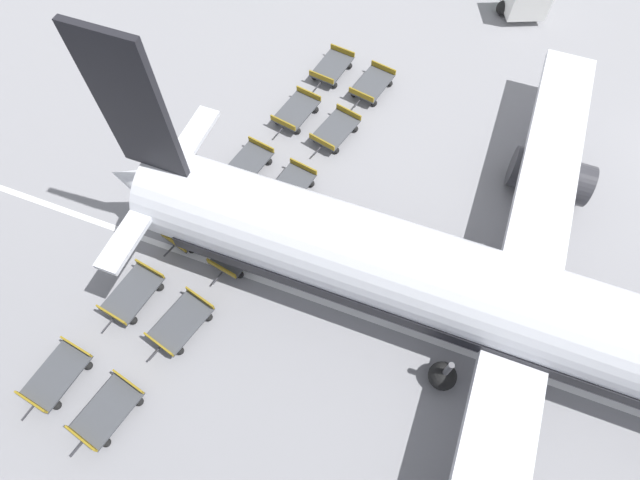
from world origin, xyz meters
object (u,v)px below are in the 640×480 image
(baggage_dolly_row_mid_a_col_b, at_px, (335,130))
(baggage_dolly_row_mid_a_col_d, at_px, (239,250))
(baggage_dolly_row_mid_a_col_e, at_px, (181,323))
(baggage_dolly_row_near_col_f, at_px, (57,375))
(baggage_dolly_row_mid_a_col_a, at_px, (372,85))
(baggage_dolly_row_near_col_a, at_px, (332,67))
(baggage_dolly_row_near_col_d, at_px, (193,226))
(baggage_dolly_row_near_col_e, at_px, (133,294))
(baggage_dolly_row_mid_a_col_f, at_px, (108,411))
(baggage_dolly_row_near_col_c, at_px, (247,165))
(baggage_dolly_row_mid_a_col_c, at_px, (290,187))
(airplane, at_px, (550,320))
(baggage_dolly_row_near_col_b, at_px, (296,112))

(baggage_dolly_row_mid_a_col_b, xyz_separation_m, baggage_dolly_row_mid_a_col_d, (8.69, -0.51, 0.00))
(baggage_dolly_row_mid_a_col_b, relative_size, baggage_dolly_row_mid_a_col_e, 1.00)
(baggage_dolly_row_near_col_f, height_order, baggage_dolly_row_mid_a_col_a, same)
(baggage_dolly_row_near_col_a, xyz_separation_m, baggage_dolly_row_mid_a_col_d, (12.88, 1.95, 0.00))
(baggage_dolly_row_mid_a_col_d, bearing_deg, baggage_dolly_row_mid_a_col_b, 176.64)
(baggage_dolly_row_near_col_a, relative_size, baggage_dolly_row_mid_a_col_a, 0.99)
(baggage_dolly_row_near_col_d, xyz_separation_m, baggage_dolly_row_mid_a_col_e, (4.25, 2.46, 0.00))
(baggage_dolly_row_near_col_f, height_order, baggage_dolly_row_mid_a_col_d, same)
(baggage_dolly_row_near_col_e, xyz_separation_m, baggage_dolly_row_mid_a_col_f, (4.44, 2.37, 0.00))
(baggage_dolly_row_near_col_c, bearing_deg, baggage_dolly_row_near_col_d, -3.48)
(baggage_dolly_row_near_col_d, relative_size, baggage_dolly_row_mid_a_col_d, 1.01)
(baggage_dolly_row_mid_a_col_a, distance_m, baggage_dolly_row_mid_a_col_c, 8.51)
(baggage_dolly_row_near_col_c, xyz_separation_m, baggage_dolly_row_near_col_f, (12.94, -0.90, 0.00))
(baggage_dolly_row_near_col_a, relative_size, baggage_dolly_row_near_col_e, 1.00)
(airplane, distance_m, baggage_dolly_row_near_col_c, 15.89)
(baggage_dolly_row_mid_a_col_e, height_order, baggage_dolly_row_mid_a_col_f, same)
(baggage_dolly_row_near_col_a, xyz_separation_m, baggage_dolly_row_mid_a_col_a, (0.13, 2.69, 0.00))
(airplane, distance_m, baggage_dolly_row_mid_a_col_c, 13.27)
(baggage_dolly_row_mid_a_col_a, height_order, baggage_dolly_row_mid_a_col_b, same)
(airplane, bearing_deg, baggage_dolly_row_mid_a_col_b, -116.95)
(airplane, xyz_separation_m, baggage_dolly_row_mid_a_col_d, (2.26, -13.15, -2.53))
(baggage_dolly_row_mid_a_col_a, xyz_separation_m, baggage_dolly_row_mid_a_col_d, (12.75, -0.75, 0.00))
(baggage_dolly_row_near_col_b, bearing_deg, baggage_dolly_row_mid_a_col_c, 26.69)
(baggage_dolly_row_near_col_a, bearing_deg, baggage_dolly_row_mid_a_col_d, 8.60)
(baggage_dolly_row_near_col_f, height_order, baggage_dolly_row_mid_a_col_b, same)
(baggage_dolly_row_near_col_b, distance_m, baggage_dolly_row_mid_a_col_e, 13.18)
(baggage_dolly_row_near_col_d, bearing_deg, baggage_dolly_row_near_col_a, 176.84)
(baggage_dolly_row_near_col_a, relative_size, baggage_dolly_row_mid_a_col_d, 0.99)
(baggage_dolly_row_near_col_d, distance_m, baggage_dolly_row_mid_a_col_d, 2.66)
(baggage_dolly_row_near_col_c, xyz_separation_m, baggage_dolly_row_near_col_e, (8.58, -0.52, 0.00))
(baggage_dolly_row_mid_a_col_e, bearing_deg, baggage_dolly_row_mid_a_col_b, 176.88)
(baggage_dolly_row_near_col_c, relative_size, baggage_dolly_row_mid_a_col_b, 0.99)
(baggage_dolly_row_near_col_b, distance_m, baggage_dolly_row_mid_a_col_c, 5.14)
(baggage_dolly_row_near_col_a, bearing_deg, baggage_dolly_row_near_col_f, -3.60)
(baggage_dolly_row_mid_a_col_e, bearing_deg, baggage_dolly_row_near_col_b, -171.98)
(baggage_dolly_row_near_col_f, bearing_deg, baggage_dolly_row_mid_a_col_d, 158.86)
(baggage_dolly_row_near_col_e, xyz_separation_m, baggage_dolly_row_mid_a_col_d, (-4.15, 2.91, 0.00))
(baggage_dolly_row_near_col_b, xyz_separation_m, baggage_dolly_row_near_col_f, (17.36, -1.26, 0.00))
(baggage_dolly_row_near_col_b, bearing_deg, baggage_dolly_row_mid_a_col_b, 86.55)
(baggage_dolly_row_mid_a_col_d, bearing_deg, baggage_dolly_row_near_col_a, -171.40)
(baggage_dolly_row_mid_a_col_a, bearing_deg, baggage_dolly_row_near_col_d, -14.98)
(baggage_dolly_row_near_col_c, height_order, baggage_dolly_row_near_col_f, same)
(baggage_dolly_row_near_col_f, bearing_deg, baggage_dolly_row_mid_a_col_c, 164.38)
(baggage_dolly_row_mid_a_col_a, height_order, baggage_dolly_row_mid_a_col_c, same)
(baggage_dolly_row_near_col_e, bearing_deg, baggage_dolly_row_near_col_f, -5.07)
(baggage_dolly_row_near_col_c, height_order, baggage_dolly_row_near_col_e, same)
(baggage_dolly_row_mid_a_col_c, height_order, baggage_dolly_row_mid_a_col_d, same)
(baggage_dolly_row_near_col_d, distance_m, baggage_dolly_row_mid_a_col_c, 5.13)
(baggage_dolly_row_mid_a_col_b, distance_m, baggage_dolly_row_mid_a_col_e, 12.92)
(baggage_dolly_row_mid_a_col_d, bearing_deg, baggage_dolly_row_mid_a_col_e, -2.63)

